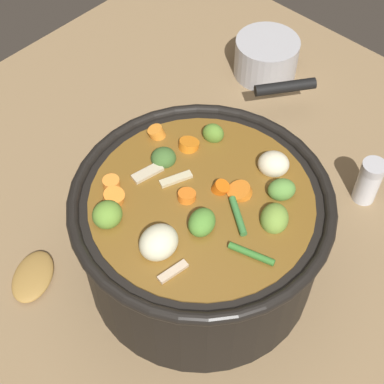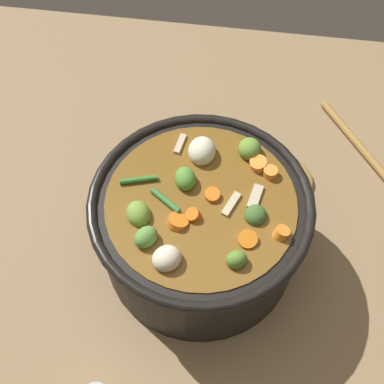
{
  "view_description": "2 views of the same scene",
  "coord_description": "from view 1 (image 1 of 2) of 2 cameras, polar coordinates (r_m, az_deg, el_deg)",
  "views": [
    {
      "loc": [
        0.3,
        0.26,
        0.68
      ],
      "look_at": [
        -0.0,
        -0.02,
        0.14
      ],
      "focal_mm": 54.07,
      "sensor_mm": 36.0,
      "label": 1
    },
    {
      "loc": [
        -0.34,
        -0.04,
        0.71
      ],
      "look_at": [
        0.02,
        0.02,
        0.14
      ],
      "focal_mm": 45.48,
      "sensor_mm": 36.0,
      "label": 2
    }
  ],
  "objects": [
    {
      "name": "ground_plane",
      "position": [
        0.79,
        0.81,
        -7.3
      ],
      "size": [
        1.1,
        1.1,
        0.0
      ],
      "primitive_type": "plane",
      "color": "#8C704C"
    },
    {
      "name": "cooking_pot",
      "position": [
        0.72,
        0.88,
        -4.0
      ],
      "size": [
        0.31,
        0.31,
        0.18
      ],
      "color": "black",
      "rests_on": "ground_plane"
    },
    {
      "name": "salt_shaker",
      "position": [
        0.86,
        17.03,
        1.03
      ],
      "size": [
        0.03,
        0.03,
        0.07
      ],
      "color": "silver",
      "rests_on": "ground_plane"
    },
    {
      "name": "small_saucepan",
      "position": [
        1.03,
        7.4,
        12.96
      ],
      "size": [
        0.16,
        0.17,
        0.07
      ],
      "color": "#ADADB2",
      "rests_on": "ground_plane"
    }
  ]
}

